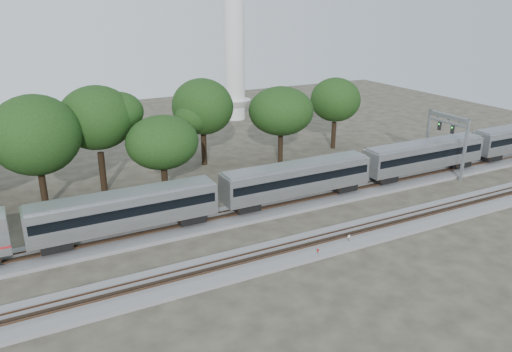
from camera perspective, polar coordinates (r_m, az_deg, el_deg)
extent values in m
plane|color=#383328|center=(50.68, -1.04, -7.54)|extent=(160.00, 160.00, 0.00)
cube|color=slate|center=(55.50, -3.82, -4.84)|extent=(160.00, 5.00, 0.40)
cube|color=brown|center=(54.72, -3.53, -4.68)|extent=(160.00, 0.08, 0.15)
cube|color=brown|center=(55.92, -4.13, -4.14)|extent=(160.00, 0.08, 0.15)
cube|color=slate|center=(47.46, 1.15, -9.28)|extent=(160.00, 5.00, 0.40)
cube|color=brown|center=(46.69, 1.58, -9.16)|extent=(160.00, 0.08, 0.15)
cube|color=brown|center=(47.80, 0.74, -8.43)|extent=(160.00, 0.08, 0.15)
cube|color=silver|center=(51.34, -14.75, -3.78)|extent=(18.70, 3.22, 3.22)
cube|color=black|center=(51.22, -14.78, -3.45)|extent=(18.06, 3.27, 0.97)
cube|color=gray|center=(50.72, -14.91, -2.05)|extent=(18.27, 2.58, 0.38)
cube|color=black|center=(51.38, -21.93, -7.17)|extent=(2.79, 2.36, 0.97)
cube|color=black|center=(53.83, -7.54, -4.59)|extent=(2.79, 2.36, 0.97)
cube|color=silver|center=(58.53, 4.72, -0.26)|extent=(18.70, 3.22, 3.22)
cube|color=black|center=(58.42, 4.73, 0.04)|extent=(18.06, 3.27, 0.97)
cube|color=gray|center=(57.99, 4.77, 1.29)|extent=(18.27, 2.58, 0.38)
cube|color=black|center=(56.18, -1.21, -3.36)|extent=(2.79, 2.36, 0.97)
cube|color=black|center=(62.93, 9.90, -1.08)|extent=(2.79, 2.36, 0.97)
cube|color=silver|center=(70.90, 18.67, 2.31)|extent=(18.70, 3.22, 3.22)
cube|color=black|center=(70.81, 18.70, 2.56)|extent=(18.06, 3.27, 0.97)
cube|color=gray|center=(70.45, 18.82, 3.60)|extent=(18.27, 2.58, 0.38)
cube|color=black|center=(66.97, 14.42, -0.14)|extent=(2.79, 2.36, 0.97)
cube|color=black|center=(76.38, 22.06, 1.45)|extent=(2.79, 2.36, 0.97)
cube|color=black|center=(81.40, 25.12, 2.08)|extent=(2.79, 2.36, 0.97)
cylinder|color=#512D19|center=(48.00, 7.07, -8.80)|extent=(0.05, 0.05, 0.81)
cylinder|color=#A70E0B|center=(47.84, 7.09, -8.42)|extent=(0.29, 0.07, 0.29)
cylinder|color=#512D19|center=(50.74, 10.55, -7.25)|extent=(0.06, 0.06, 0.97)
cylinder|color=silver|center=(50.55, 10.58, -6.81)|extent=(0.35, 0.08, 0.35)
cube|color=#512D19|center=(49.46, 8.82, -8.32)|extent=(0.57, 0.45, 0.30)
cylinder|color=silver|center=(100.64, -2.47, 14.26)|extent=(3.95, 3.95, 27.66)
cone|color=silver|center=(102.41, -2.37, 7.65)|extent=(6.32, 6.32, 3.95)
cube|color=gray|center=(71.32, 22.73, 2.67)|extent=(0.33, 0.33, 8.44)
cube|color=gray|center=(75.46, 18.98, 4.00)|extent=(0.33, 0.33, 8.44)
cube|color=gray|center=(72.43, 21.18, 6.34)|extent=(0.37, 6.94, 0.56)
cube|color=gray|center=(72.61, 21.09, 5.70)|extent=(0.23, 6.94, 0.23)
cube|color=black|center=(71.84, 21.54, 4.96)|extent=(0.23, 0.47, 1.12)
cube|color=black|center=(73.28, 20.24, 5.39)|extent=(0.23, 0.47, 1.12)
cylinder|color=black|center=(62.64, -23.12, -1.39)|extent=(0.70, 0.70, 4.76)
ellipsoid|color=#1A3210|center=(60.82, -23.92, 4.31)|extent=(8.97, 8.97, 7.62)
cylinder|color=black|center=(65.63, -17.13, 0.44)|extent=(0.70, 0.70, 5.13)
ellipsoid|color=#1A3210|center=(63.80, -17.75, 6.36)|extent=(9.68, 9.68, 8.23)
cylinder|color=black|center=(62.09, -10.37, -0.74)|extent=(0.70, 0.70, 3.77)
ellipsoid|color=#1A3210|center=(60.54, -10.66, 3.81)|extent=(7.11, 7.11, 6.04)
cylinder|color=black|center=(73.51, -5.97, 3.06)|extent=(0.70, 0.70, 4.68)
ellipsoid|color=#1A3210|center=(71.98, -6.14, 7.91)|extent=(8.83, 8.83, 7.51)
cylinder|color=black|center=(74.11, 2.80, 3.10)|extent=(0.70, 0.70, 4.24)
ellipsoid|color=#1A3210|center=(72.69, 2.88, 7.45)|extent=(7.99, 7.99, 6.79)
cylinder|color=black|center=(82.51, 8.85, 4.63)|extent=(0.70, 0.70, 4.31)
ellipsoid|color=#1A3210|center=(81.23, 9.06, 8.61)|extent=(8.12, 8.12, 6.90)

